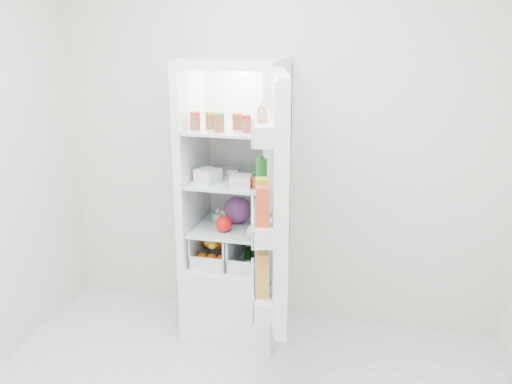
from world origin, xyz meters
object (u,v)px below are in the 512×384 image
(refrigerator, at_px, (238,234))
(mushroom_bowl, at_px, (222,217))
(fridge_door, at_px, (274,206))
(red_cabbage, at_px, (237,210))

(refrigerator, distance_m, mushroom_bowl, 0.15)
(mushroom_bowl, height_order, fridge_door, fridge_door)
(red_cabbage, distance_m, fridge_door, 0.76)
(red_cabbage, relative_size, fridge_door, 0.14)
(mushroom_bowl, relative_size, fridge_door, 0.11)
(red_cabbage, xyz_separation_m, fridge_door, (0.37, -0.61, 0.26))
(red_cabbage, relative_size, mushroom_bowl, 1.28)
(refrigerator, bearing_deg, fridge_door, -59.01)
(red_cabbage, height_order, fridge_door, fridge_door)
(red_cabbage, distance_m, mushroom_bowl, 0.12)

